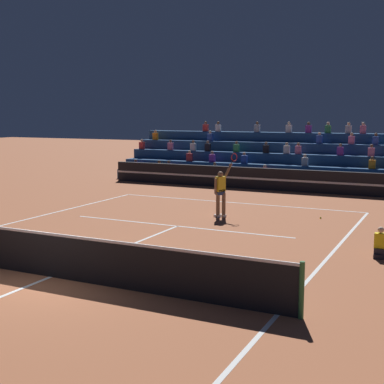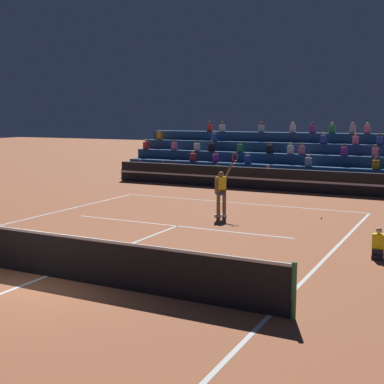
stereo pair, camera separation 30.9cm
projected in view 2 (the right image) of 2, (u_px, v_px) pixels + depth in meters
ground_plane at (47, 276)px, 12.61m from camera, size 120.00×120.00×0.00m
court_lines at (47, 276)px, 12.61m from camera, size 11.10×23.90×0.01m
tennis_net at (46, 254)px, 12.53m from camera, size 12.00×0.10×1.10m
sponsor_banner_wall at (271, 179)px, 27.01m from camera, size 18.00×0.26×1.10m
bleacher_stand at (293, 164)px, 30.30m from camera, size 19.36×4.75×3.38m
ball_kid_courtside at (378, 246)px, 14.09m from camera, size 0.30×0.36×0.84m
tennis_player at (221, 191)px, 19.78m from camera, size 0.62×1.10×2.41m
tennis_ball at (321, 218)px, 19.51m from camera, size 0.07×0.07×0.07m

